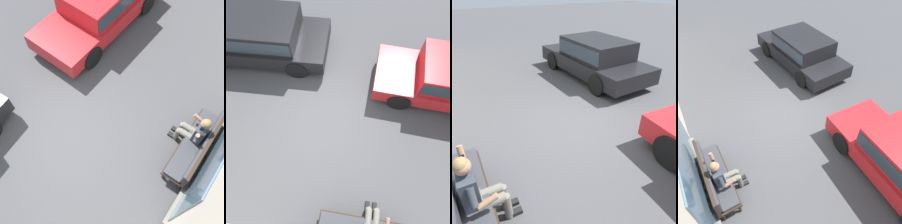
# 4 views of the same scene
# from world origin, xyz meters

# --- Properties ---
(ground_plane) EXTENTS (60.00, 60.00, 0.00)m
(ground_plane) POSITION_xyz_m (0.00, 0.00, 0.00)
(ground_plane) COLOR #424244
(bench) EXTENTS (1.97, 0.55, 0.97)m
(bench) POSITION_xyz_m (-1.36, 2.90, 0.55)
(bench) COLOR #332319
(bench) RESTS_ON ground_plane
(person_on_phone) EXTENTS (0.73, 0.74, 1.31)m
(person_on_phone) POSITION_xyz_m (-1.57, 2.68, 0.68)
(person_on_phone) COLOR #6B665B
(person_on_phone) RESTS_ON ground_plane
(parked_car_near) EXTENTS (4.31, 1.95, 1.36)m
(parked_car_near) POSITION_xyz_m (-3.49, -1.42, 0.75)
(parked_car_near) COLOR red
(parked_car_near) RESTS_ON ground_plane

